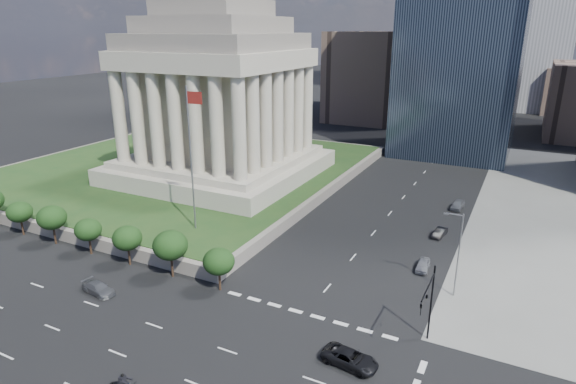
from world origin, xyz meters
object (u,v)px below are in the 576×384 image
Objects in this scene: flagpole at (192,152)px; parked_sedan_far at (458,205)px; street_lamp_north at (457,250)px; suv_grey at (98,288)px; pickup_truck at (350,358)px; traffic_signal_ne at (428,301)px; motorcycle_trail at (122,384)px; parked_sedan_mid at (440,233)px; war_memorial at (217,72)px; parked_sedan_near at (423,265)px.

flagpole reaches higher than parked_sedan_far.
street_lamp_north is 2.23× the size of suv_grey.
street_lamp_north is 29.86m from parked_sedan_far.
parked_sedan_far is at bearing 97.33° from street_lamp_north.
suv_grey is (-30.07, -1.27, -0.07)m from pickup_truck.
traffic_signal_ne is at bearing -16.71° from flagpole.
motorcycle_trail reaches higher than suv_grey.
flagpole reaches higher than parked_sedan_mid.
pickup_truck is 32.90m from parked_sedan_mid.
war_memorial is 28.16m from flagpole.
war_memorial is at bearing 53.07° from pickup_truck.
motorcycle_trail is at bearing -102.49° from parked_sedan_mid.
pickup_truck reaches higher than parked_sedan_mid.
traffic_signal_ne reaches higher than parked_sedan_mid.
street_lamp_north reaches higher than motorcycle_trail.
flagpole is 35.95m from street_lamp_north.
war_memorial reaches higher than parked_sedan_far.
traffic_signal_ne is 36.42m from suv_grey.
street_lamp_north is 2.71× the size of parked_sedan_mid.
street_lamp_north is at bearing -25.92° from war_memorial.
war_memorial is at bearing 154.08° from street_lamp_north.
flagpole is (12.17, -24.00, -8.29)m from war_memorial.
suv_grey is 1.59× the size of motorcycle_trail.
pickup_truck is 19.67m from motorcycle_trail.
suv_grey is (10.99, -40.96, -20.75)m from war_memorial.
pickup_truck is 1.85× the size of motorcycle_trail.
parked_sedan_near is at bearing -23.02° from war_memorial.
parked_sedan_mid is at bearing -35.27° from suv_grey.
motorcycle_trail is (-21.05, -17.37, -4.20)m from traffic_signal_ne.
parked_sedan_far is (43.57, 6.21, -20.65)m from war_memorial.
parked_sedan_near reaches higher than parked_sedan_mid.
flagpole is at bearing -172.93° from parked_sedan_near.
parked_sedan_far reaches higher than suv_grey.
flagpole reaches higher than pickup_truck.
street_lamp_north is at bearing 48.18° from motorcycle_trail.
pickup_truck is at bearing -44.04° from war_memorial.
parked_sedan_near is (32.01, 22.69, -0.00)m from suv_grey.
flagpole reaches higher than suv_grey.
war_memorial reaches higher than flagpole.
parked_sedan_mid is (1.95, 32.84, -0.11)m from pickup_truck.
street_lamp_north is 2.28× the size of parked_sedan_far.
pickup_truck is at bearing -87.59° from parked_sedan_far.
motorcycle_trail is at bearing -64.36° from flagpole.
parked_sedan_far is (0.57, 13.07, 0.14)m from parked_sedan_mid.
suv_grey reaches higher than parked_sedan_mid.
flagpole reaches higher than street_lamp_north.
parked_sedan_far is at bearing 8.11° from war_memorial.
parked_sedan_near is 24.49m from parked_sedan_far.
motorcycle_trail is at bearing -121.17° from parked_sedan_near.
suv_grey reaches higher than parked_sedan_near.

